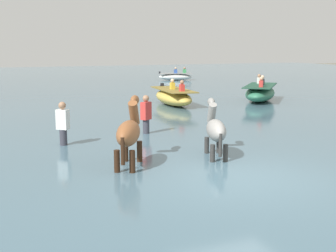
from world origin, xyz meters
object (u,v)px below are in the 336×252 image
Objects in this scene: horse_trailing_grey at (216,132)px; boat_mid_channel at (173,97)px; horse_lead_chestnut at (129,135)px; boat_near_starboard at (176,76)px; person_wading_mid at (63,130)px; person_spectator_far at (146,120)px; boat_far_offshore at (260,93)px.

boat_mid_channel is (3.11, 9.56, -0.25)m from horse_trailing_grey.
boat_near_starboard is (11.83, 23.85, -0.42)m from horse_lead_chestnut.
person_spectator_far is at bearing 14.91° from person_wading_mid.
boat_near_starboard is (2.00, 14.60, -0.11)m from boat_far_offshore.
boat_mid_channel is (5.31, 9.57, -0.34)m from horse_lead_chestnut.
horse_lead_chestnut is at bearing -179.70° from horse_trailing_grey.
boat_far_offshore is 9.96m from person_spectator_far.
boat_near_starboard is 15.70m from boat_mid_channel.
horse_trailing_grey is at bearing -112.02° from boat_near_starboard.
boat_mid_channel is at bearing -114.55° from boat_near_starboard.
boat_far_offshore is 12.57m from person_wading_mid.
horse_trailing_grey is at bearing 0.30° from horse_lead_chestnut.
horse_lead_chestnut is 2.19m from horse_trailing_grey.
boat_far_offshore is 14.74m from boat_near_starboard.
boat_mid_channel is 2.33× the size of person_spectator_far.
horse_trailing_grey is 0.48× the size of boat_far_offshore.
horse_trailing_grey is 10.05m from boat_mid_channel.
horse_trailing_grey is at bearing -129.57° from boat_far_offshore.
horse_trailing_grey reaches higher than boat_far_offshore.
boat_mid_channel is 2.33× the size of person_wading_mid.
boat_mid_channel is (-6.52, -14.28, 0.08)m from boat_near_starboard.
horse_lead_chestnut is at bearing -136.73° from boat_far_offshore.
person_spectator_far is at bearing 63.97° from horse_lead_chestnut.
horse_lead_chestnut is 1.20× the size of person_spectator_far.
person_wading_mid reaches higher than boat_near_starboard.
boat_far_offshore is 2.29× the size of person_spectator_far.
person_wading_mid is (-2.65, -0.71, 0.00)m from person_spectator_far.
boat_near_starboard is (9.64, 23.84, -0.33)m from horse_trailing_grey.
person_wading_mid is at bearing -149.04° from boat_far_offshore.
boat_far_offshore is 4.53m from boat_mid_channel.
boat_far_offshore is at bearing 35.34° from person_spectator_far.
boat_mid_channel reaches higher than boat_near_starboard.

